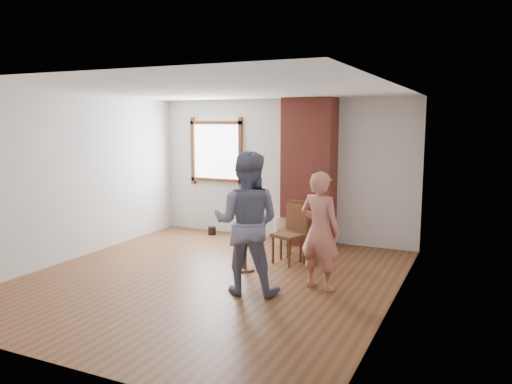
# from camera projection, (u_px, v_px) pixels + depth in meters

# --- Properties ---
(ground) EXTENTS (5.50, 5.50, 0.00)m
(ground) POSITION_uv_depth(u_px,v_px,m) (209.00, 279.00, 7.01)
(ground) COLOR brown
(ground) RESTS_ON ground
(room_shell) EXTENTS (5.04, 5.52, 2.62)m
(room_shell) POSITION_uv_depth(u_px,v_px,m) (225.00, 148.00, 7.32)
(room_shell) COLOR silver
(room_shell) RESTS_ON ground
(brick_chimney) EXTENTS (0.90, 0.50, 2.60)m
(brick_chimney) POSITION_uv_depth(u_px,v_px,m) (309.00, 172.00, 8.82)
(brick_chimney) COLOR #9E4538
(brick_chimney) RESTS_ON ground
(stoneware_crock) EXTENTS (0.47, 0.47, 0.49)m
(stoneware_crock) POSITION_uv_depth(u_px,v_px,m) (284.00, 229.00, 9.06)
(stoneware_crock) COLOR tan
(stoneware_crock) RESTS_ON ground
(dark_pot) EXTENTS (0.16, 0.16, 0.15)m
(dark_pot) POSITION_uv_depth(u_px,v_px,m) (212.00, 231.00, 9.72)
(dark_pot) COLOR black
(dark_pot) RESTS_ON ground
(dining_chair_left) EXTENTS (0.46, 0.46, 0.91)m
(dining_chair_left) POSITION_uv_depth(u_px,v_px,m) (297.00, 226.00, 8.05)
(dining_chair_left) COLOR #5A301B
(dining_chair_left) RESTS_ON ground
(dining_chair_right) EXTENTS (0.54, 0.54, 0.90)m
(dining_chair_right) POSITION_uv_depth(u_px,v_px,m) (292.00, 231.00, 7.74)
(dining_chair_right) COLOR #5A301B
(dining_chair_right) RESTS_ON ground
(side_table) EXTENTS (0.40, 0.40, 0.60)m
(side_table) POSITION_uv_depth(u_px,v_px,m) (245.00, 244.00, 7.35)
(side_table) COLOR #5A301B
(side_table) RESTS_ON ground
(cake_plate) EXTENTS (0.18, 0.18, 0.01)m
(cake_plate) POSITION_uv_depth(u_px,v_px,m) (245.00, 230.00, 7.32)
(cake_plate) COLOR white
(cake_plate) RESTS_ON side_table
(cake_slice) EXTENTS (0.08, 0.07, 0.06)m
(cake_slice) POSITION_uv_depth(u_px,v_px,m) (245.00, 228.00, 7.31)
(cake_slice) COLOR silver
(cake_slice) RESTS_ON cake_plate
(man) EXTENTS (1.01, 0.86, 1.83)m
(man) POSITION_uv_depth(u_px,v_px,m) (247.00, 223.00, 6.34)
(man) COLOR #15173A
(man) RESTS_ON ground
(person_pink) EXTENTS (0.64, 0.50, 1.56)m
(person_pink) POSITION_uv_depth(u_px,v_px,m) (320.00, 231.00, 6.49)
(person_pink) COLOR #CA7565
(person_pink) RESTS_ON ground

